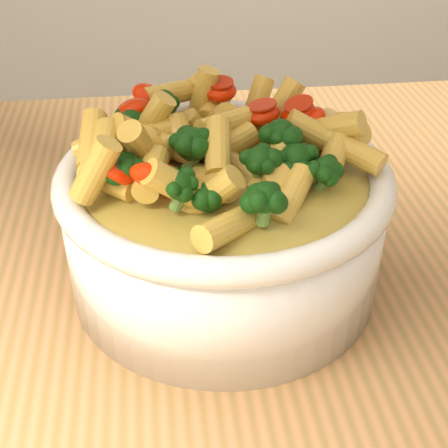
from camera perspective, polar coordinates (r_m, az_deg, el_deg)
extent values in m
cube|color=tan|center=(0.55, -11.60, -6.82)|extent=(1.20, 0.80, 0.04)
cylinder|color=tan|center=(1.21, 19.25, -9.74)|extent=(0.05, 0.05, 0.86)
cylinder|color=white|center=(0.50, 0.00, -0.47)|extent=(0.25, 0.25, 0.10)
ellipsoid|color=white|center=(0.52, 0.00, -3.26)|extent=(0.23, 0.23, 0.04)
torus|color=white|center=(0.47, 0.00, 4.45)|extent=(0.26, 0.26, 0.02)
ellipsoid|color=gold|center=(0.47, 0.00, 4.45)|extent=(0.22, 0.22, 0.02)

